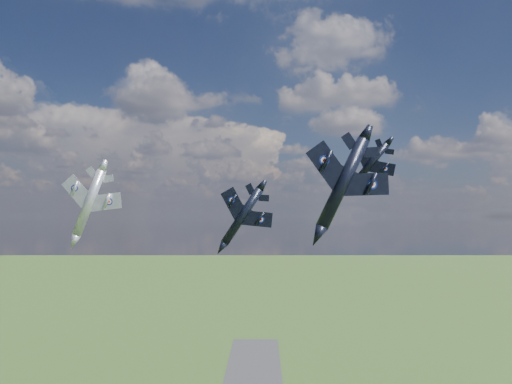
# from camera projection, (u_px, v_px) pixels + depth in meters

# --- Properties ---
(jet_lead_navy) EXTENTS (13.28, 17.33, 9.14)m
(jet_lead_navy) POSITION_uv_depth(u_px,v_px,m) (242.00, 216.00, 90.61)
(jet_lead_navy) COLOR black
(jet_right_navy) EXTENTS (11.72, 15.23, 7.26)m
(jet_right_navy) POSITION_uv_depth(u_px,v_px,m) (343.00, 183.00, 53.39)
(jet_right_navy) COLOR black
(jet_high_navy) EXTENTS (12.78, 15.80, 8.54)m
(jet_high_navy) POSITION_uv_depth(u_px,v_px,m) (370.00, 165.00, 94.85)
(jet_high_navy) COLOR black
(jet_left_silver) EXTENTS (12.89, 16.85, 7.31)m
(jet_left_silver) POSITION_uv_depth(u_px,v_px,m) (89.00, 203.00, 85.08)
(jet_left_silver) COLOR #A3A5AE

